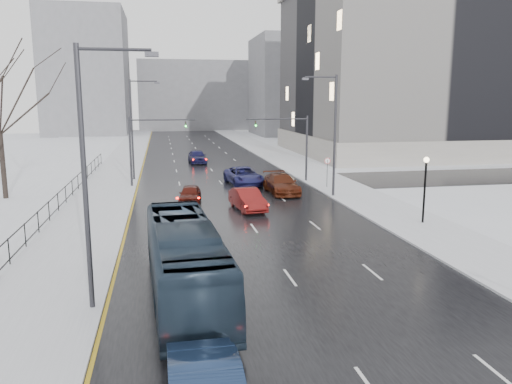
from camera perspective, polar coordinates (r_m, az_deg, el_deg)
road at (r=59.80m, az=-5.31°, el=2.78°), size 16.00×150.00×0.04m
cross_road at (r=48.00m, az=-3.93°, el=0.89°), size 130.00×10.00×0.04m
sidewalk_left at (r=59.74m, az=-15.39°, el=2.49°), size 5.00×150.00×0.16m
sidewalk_right at (r=61.66m, az=4.46°, el=3.08°), size 5.00×150.00×0.16m
park_strip at (r=61.26m, az=-24.28°, el=2.11°), size 14.00×150.00×0.12m
tree_park_e at (r=45.54m, az=-26.65°, el=-0.77°), size 9.45×9.45×13.50m
iron_fence at (r=30.78m, az=-24.45°, el=-3.84°), size 0.06×70.00×1.30m
streetlight_r_mid at (r=41.42m, az=8.71°, el=7.06°), size 2.95×0.25×10.00m
streetlight_l_near at (r=19.33m, az=-18.42°, el=2.78°), size 2.95×0.25×10.00m
streetlight_l_far at (r=51.12m, az=-13.76°, el=7.52°), size 2.95×0.25×10.00m
lamppost_r_mid at (r=33.78m, az=18.77°, el=1.29°), size 0.36×0.36×4.28m
mast_signal_right at (r=48.89m, az=4.61°, el=5.88°), size 6.10×0.33×6.50m
mast_signal_left at (r=47.20m, az=-12.90°, el=5.48°), size 6.10×0.33×6.50m
no_uturn_sign at (r=45.82m, az=8.16°, el=3.23°), size 0.60×0.06×2.70m
civic_building at (r=81.83m, az=19.45°, el=12.17°), size 41.00×31.00×24.80m
bldg_far_right at (r=118.87m, az=5.80°, el=11.91°), size 24.00×20.00×22.00m
bldg_far_left at (r=125.23m, az=-18.74°, el=12.72°), size 18.00×22.00×28.00m
bldg_far_center at (r=139.33m, az=-6.92°, el=10.85°), size 30.00×18.00×18.00m
bus at (r=20.68m, az=-8.16°, el=-7.71°), size 3.23×11.38×3.14m
sedan_center_near at (r=39.48m, az=-7.55°, el=-0.24°), size 2.15×4.21×1.37m
sedan_right_near at (r=36.60m, az=-0.99°, el=-0.84°), size 2.29×4.97×1.58m
sedan_right_cross at (r=47.50m, az=-1.43°, el=1.85°), size 3.40×6.28×1.67m
sedan_right_far at (r=43.12m, az=2.91°, el=0.95°), size 2.48×5.81×1.67m
sedan_center_far at (r=64.06m, az=-6.74°, el=4.06°), size 2.28×5.14×1.72m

